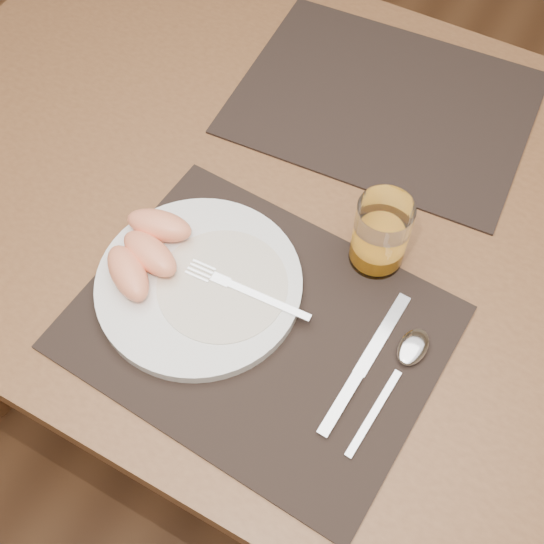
{
  "coord_description": "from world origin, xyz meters",
  "views": [
    {
      "loc": [
        0.22,
        -0.55,
        1.53
      ],
      "look_at": [
        -0.01,
        -0.15,
        0.77
      ],
      "focal_mm": 45.0,
      "sensor_mm": 36.0,
      "label": 1
    }
  ],
  "objects_px": {
    "placemat_far": "(384,103)",
    "table": "(324,237)",
    "fork": "(237,287)",
    "plate": "(199,284)",
    "spoon": "(407,356)",
    "knife": "(358,374)",
    "juice_glass": "(380,236)",
    "placemat_near": "(258,327)"
  },
  "relations": [
    {
      "from": "placemat_near",
      "to": "juice_glass",
      "type": "bearing_deg",
      "value": 62.63
    },
    {
      "from": "table",
      "to": "knife",
      "type": "relative_size",
      "value": 6.35
    },
    {
      "from": "table",
      "to": "knife",
      "type": "xyz_separation_m",
      "value": [
        0.15,
        -0.22,
        0.09
      ]
    },
    {
      "from": "fork",
      "to": "knife",
      "type": "bearing_deg",
      "value": -8.28
    },
    {
      "from": "spoon",
      "to": "fork",
      "type": "bearing_deg",
      "value": -174.47
    },
    {
      "from": "knife",
      "to": "spoon",
      "type": "relative_size",
      "value": 1.15
    },
    {
      "from": "fork",
      "to": "knife",
      "type": "xyz_separation_m",
      "value": [
        0.19,
        -0.03,
        -0.02
      ]
    },
    {
      "from": "spoon",
      "to": "placemat_far",
      "type": "bearing_deg",
      "value": 117.66
    },
    {
      "from": "plate",
      "to": "fork",
      "type": "distance_m",
      "value": 0.05
    },
    {
      "from": "placemat_near",
      "to": "knife",
      "type": "bearing_deg",
      "value": 0.45
    },
    {
      "from": "spoon",
      "to": "juice_glass",
      "type": "bearing_deg",
      "value": 129.22
    },
    {
      "from": "plate",
      "to": "juice_glass",
      "type": "bearing_deg",
      "value": 40.38
    },
    {
      "from": "table",
      "to": "fork",
      "type": "xyz_separation_m",
      "value": [
        -0.04,
        -0.19,
        0.11
      ]
    },
    {
      "from": "table",
      "to": "knife",
      "type": "bearing_deg",
      "value": -55.54
    },
    {
      "from": "placemat_far",
      "to": "table",
      "type": "bearing_deg",
      "value": -87.17
    },
    {
      "from": "placemat_far",
      "to": "spoon",
      "type": "distance_m",
      "value": 0.44
    },
    {
      "from": "table",
      "to": "placemat_far",
      "type": "distance_m",
      "value": 0.24
    },
    {
      "from": "placemat_near",
      "to": "spoon",
      "type": "distance_m",
      "value": 0.19
    },
    {
      "from": "plate",
      "to": "spoon",
      "type": "relative_size",
      "value": 1.41
    },
    {
      "from": "knife",
      "to": "spoon",
      "type": "distance_m",
      "value": 0.07
    },
    {
      "from": "plate",
      "to": "fork",
      "type": "height_order",
      "value": "fork"
    },
    {
      "from": "fork",
      "to": "spoon",
      "type": "distance_m",
      "value": 0.23
    },
    {
      "from": "plate",
      "to": "placemat_near",
      "type": "bearing_deg",
      "value": -7.57
    },
    {
      "from": "juice_glass",
      "to": "spoon",
      "type": "bearing_deg",
      "value": -50.78
    },
    {
      "from": "spoon",
      "to": "juice_glass",
      "type": "height_order",
      "value": "juice_glass"
    },
    {
      "from": "fork",
      "to": "plate",
      "type": "bearing_deg",
      "value": -162.52
    },
    {
      "from": "knife",
      "to": "spoon",
      "type": "bearing_deg",
      "value": 48.85
    },
    {
      "from": "placemat_far",
      "to": "knife",
      "type": "height_order",
      "value": "knife"
    },
    {
      "from": "placemat_far",
      "to": "spoon",
      "type": "bearing_deg",
      "value": -62.34
    },
    {
      "from": "placemat_near",
      "to": "plate",
      "type": "xyz_separation_m",
      "value": [
        -0.1,
        0.01,
        0.01
      ]
    },
    {
      "from": "plate",
      "to": "spoon",
      "type": "xyz_separation_m",
      "value": [
        0.28,
        0.04,
        -0.0
      ]
    },
    {
      "from": "placemat_near",
      "to": "juice_glass",
      "type": "relative_size",
      "value": 4.1
    },
    {
      "from": "fork",
      "to": "placemat_far",
      "type": "bearing_deg",
      "value": 86.5
    },
    {
      "from": "spoon",
      "to": "juice_glass",
      "type": "distance_m",
      "value": 0.16
    },
    {
      "from": "table",
      "to": "fork",
      "type": "relative_size",
      "value": 8.0
    },
    {
      "from": "placemat_far",
      "to": "plate",
      "type": "height_order",
      "value": "plate"
    },
    {
      "from": "placemat_far",
      "to": "plate",
      "type": "relative_size",
      "value": 1.67
    },
    {
      "from": "knife",
      "to": "juice_glass",
      "type": "height_order",
      "value": "juice_glass"
    },
    {
      "from": "placemat_far",
      "to": "knife",
      "type": "xyz_separation_m",
      "value": [
        0.16,
        -0.44,
        0.0
      ]
    },
    {
      "from": "spoon",
      "to": "juice_glass",
      "type": "relative_size",
      "value": 1.75
    },
    {
      "from": "knife",
      "to": "juice_glass",
      "type": "xyz_separation_m",
      "value": [
        -0.05,
        0.17,
        0.05
      ]
    },
    {
      "from": "table",
      "to": "spoon",
      "type": "distance_m",
      "value": 0.27
    }
  ]
}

